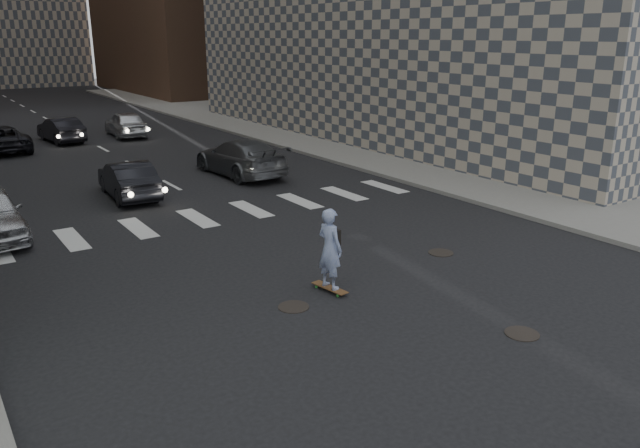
# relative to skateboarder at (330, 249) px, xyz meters

# --- Properties ---
(ground) EXTENTS (160.00, 160.00, 0.00)m
(ground) POSITION_rel_skateboarder_xyz_m (0.81, -1.49, -1.07)
(ground) COLOR black
(ground) RESTS_ON ground
(sidewalk_right) EXTENTS (13.00, 80.00, 0.15)m
(sidewalk_right) POSITION_rel_skateboarder_xyz_m (15.31, 18.51, -1.00)
(sidewalk_right) COLOR gray
(sidewalk_right) RESTS_ON ground
(manhole_a) EXTENTS (0.70, 0.70, 0.02)m
(manhole_a) POSITION_rel_skateboarder_xyz_m (2.01, -3.99, -1.06)
(manhole_a) COLOR black
(manhole_a) RESTS_ON ground
(manhole_b) EXTENTS (0.70, 0.70, 0.02)m
(manhole_b) POSITION_rel_skateboarder_xyz_m (-1.19, -0.29, -1.06)
(manhole_b) COLOR black
(manhole_b) RESTS_ON ground
(manhole_c) EXTENTS (0.70, 0.70, 0.02)m
(manhole_c) POSITION_rel_skateboarder_xyz_m (4.11, 0.51, -1.06)
(manhole_c) COLOR black
(manhole_c) RESTS_ON ground
(skateboarder) EXTENTS (0.57, 1.06, 2.05)m
(skateboarder) POSITION_rel_skateboarder_xyz_m (0.00, 0.00, 0.00)
(skateboarder) COLOR brown
(skateboarder) RESTS_ON ground
(traffic_car_a) EXTENTS (1.71, 4.23, 1.37)m
(traffic_car_a) POSITION_rel_skateboarder_xyz_m (-1.19, 11.51, -0.39)
(traffic_car_a) COLOR black
(traffic_car_a) RESTS_ON ground
(traffic_car_b) EXTENTS (2.39, 5.40, 1.54)m
(traffic_car_b) POSITION_rel_skateboarder_xyz_m (4.02, 12.68, -0.30)
(traffic_car_b) COLOR #53555A
(traffic_car_b) RESTS_ON ground
(traffic_car_c) EXTENTS (2.61, 5.03, 1.35)m
(traffic_car_c) POSITION_rel_skateboarder_xyz_m (-3.82, 24.51, -0.40)
(traffic_car_c) COLOR black
(traffic_car_c) RESTS_ON ground
(traffic_car_d) EXTENTS (2.05, 4.55, 1.52)m
(traffic_car_d) POSITION_rel_skateboarder_xyz_m (3.17, 26.01, -0.31)
(traffic_car_d) COLOR silver
(traffic_car_d) RESTS_ON ground
(traffic_car_e) EXTENTS (1.92, 4.33, 1.38)m
(traffic_car_e) POSITION_rel_skateboarder_xyz_m (-0.50, 26.02, -0.38)
(traffic_car_e) COLOR black
(traffic_car_e) RESTS_ON ground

